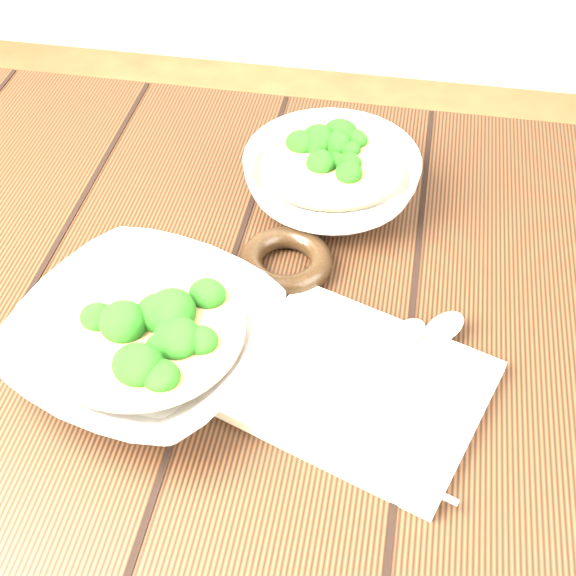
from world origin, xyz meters
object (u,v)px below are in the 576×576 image
at_px(table, 242,376).
at_px(soup_bowl_front, 145,339).
at_px(soup_bowl_back, 331,178).
at_px(trivet, 286,261).
at_px(napkin, 358,386).

relative_size(table, soup_bowl_front, 3.98).
height_order(soup_bowl_back, trivet, soup_bowl_back).
xyz_separation_m(soup_bowl_front, soup_bowl_back, (0.14, 0.27, 0.00)).
relative_size(trivet, napkin, 0.45).
xyz_separation_m(soup_bowl_front, napkin, (0.20, 0.00, -0.03)).
height_order(table, soup_bowl_front, soup_bowl_front).
bearing_deg(soup_bowl_back, trivet, -104.03).
relative_size(table, soup_bowl_back, 4.61).
bearing_deg(soup_bowl_back, napkin, -76.57).
distance_m(table, napkin, 0.21).
xyz_separation_m(table, napkin, (0.14, -0.09, 0.13)).
relative_size(table, trivet, 11.93).
xyz_separation_m(table, soup_bowl_back, (0.07, 0.18, 0.16)).
distance_m(trivet, napkin, 0.18).
height_order(table, soup_bowl_back, soup_bowl_back).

